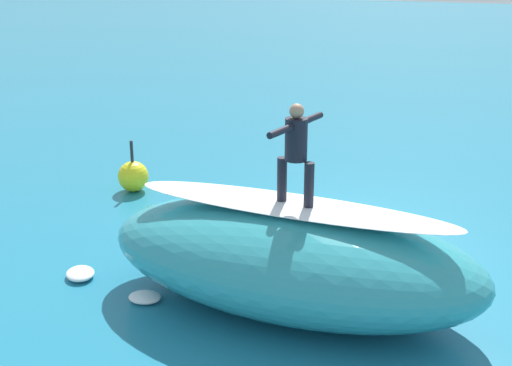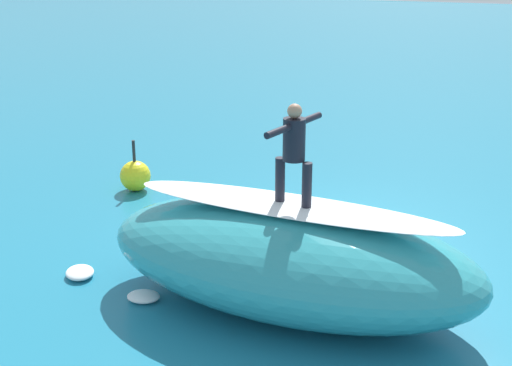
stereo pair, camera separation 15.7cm
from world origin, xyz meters
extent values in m
plane|color=teal|center=(0.00, 0.00, 0.00)|extent=(120.00, 120.00, 0.00)
ellipsoid|color=teal|center=(-0.35, 2.90, 0.82)|extent=(6.13, 3.12, 1.64)
ellipsoid|color=white|center=(-0.35, 2.90, 1.68)|extent=(5.15, 1.21, 0.08)
ellipsoid|color=#E0563D|center=(-0.40, 2.90, 1.68)|extent=(2.01, 0.89, 0.06)
cylinder|color=black|center=(-0.18, 2.85, 2.06)|extent=(0.15, 0.15, 0.69)
cylinder|color=black|center=(-0.63, 2.95, 2.06)|extent=(0.15, 0.15, 0.69)
cylinder|color=black|center=(-0.40, 2.90, 2.71)|extent=(0.39, 0.39, 0.63)
sphere|color=tan|center=(-0.40, 2.90, 3.14)|extent=(0.21, 0.21, 0.21)
cylinder|color=black|center=(-0.31, 3.34, 2.93)|extent=(0.22, 0.57, 0.10)
cylinder|color=black|center=(-0.50, 2.47, 2.93)|extent=(0.22, 0.57, 0.10)
ellipsoid|color=#33B2D1|center=(2.30, -0.87, 0.03)|extent=(2.07, 1.25, 0.07)
cylinder|color=black|center=(2.30, -0.87, 0.20)|extent=(0.80, 0.54, 0.27)
sphere|color=#936B4C|center=(1.87, -1.04, 0.26)|extent=(0.19, 0.19, 0.19)
cylinder|color=black|center=(2.91, -0.53, 0.13)|extent=(0.63, 0.35, 0.12)
cylinder|color=black|center=(2.97, -0.67, 0.13)|extent=(0.63, 0.35, 0.12)
sphere|color=yellow|center=(4.69, -0.86, 0.35)|extent=(0.70, 0.70, 0.70)
cylinder|color=#262626|center=(4.69, -0.86, 0.95)|extent=(0.07, 0.07, 0.49)
ellipsoid|color=white|center=(1.85, 3.60, 0.07)|extent=(0.60, 0.52, 0.14)
ellipsoid|color=white|center=(3.29, 3.28, 0.07)|extent=(0.74, 0.76, 0.14)
ellipsoid|color=white|center=(2.32, 0.30, 0.07)|extent=(1.10, 1.18, 0.15)
camera|label=1|loc=(-3.31, 12.04, 5.38)|focal=48.23mm
camera|label=2|loc=(-3.46, 11.98, 5.38)|focal=48.23mm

